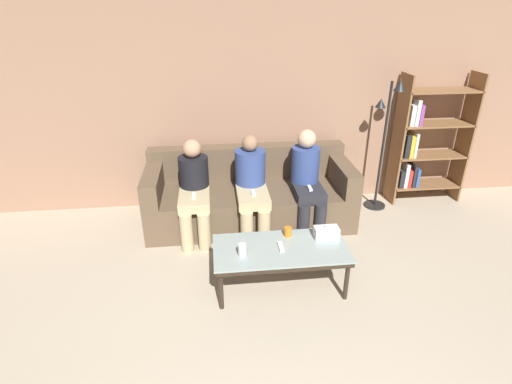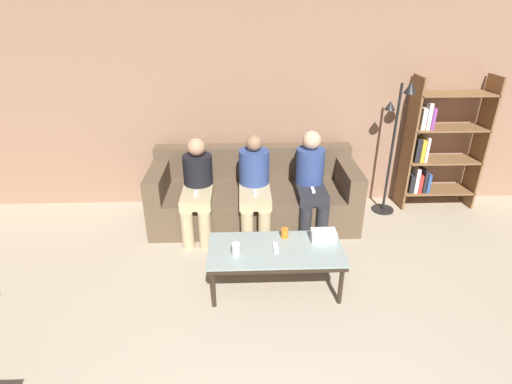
{
  "view_description": "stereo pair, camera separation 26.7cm",
  "coord_description": "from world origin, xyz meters",
  "px_view_note": "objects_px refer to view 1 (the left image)",
  "views": [
    {
      "loc": [
        -0.4,
        -0.91,
        2.35
      ],
      "look_at": [
        0.0,
        2.57,
        0.67
      ],
      "focal_mm": 28.0,
      "sensor_mm": 36.0,
      "label": 1
    },
    {
      "loc": [
        -0.13,
        -0.93,
        2.35
      ],
      "look_at": [
        0.0,
        2.57,
        0.67
      ],
      "focal_mm": 28.0,
      "sensor_mm": 36.0,
      "label": 2
    }
  ],
  "objects_px": {
    "standing_lamp": "(386,133)",
    "coffee_table": "(281,251)",
    "seated_person_left_end": "(194,187)",
    "cup_near_left": "(242,250)",
    "cup_near_right": "(288,232)",
    "seated_person_mid_left": "(251,183)",
    "tissue_box": "(326,232)",
    "game_remote": "(281,247)",
    "bookshelf": "(422,144)",
    "seated_person_mid_right": "(307,178)",
    "couch": "(250,196)"
  },
  "relations": [
    {
      "from": "cup_near_left",
      "to": "seated_person_mid_left",
      "type": "relative_size",
      "value": 0.11
    },
    {
      "from": "seated_person_left_end",
      "to": "seated_person_mid_right",
      "type": "height_order",
      "value": "seated_person_mid_right"
    },
    {
      "from": "seated_person_left_end",
      "to": "seated_person_mid_right",
      "type": "xyz_separation_m",
      "value": [
        1.23,
        0.03,
        0.03
      ]
    },
    {
      "from": "tissue_box",
      "to": "seated_person_mid_left",
      "type": "distance_m",
      "value": 1.09
    },
    {
      "from": "couch",
      "to": "standing_lamp",
      "type": "height_order",
      "value": "standing_lamp"
    },
    {
      "from": "couch",
      "to": "tissue_box",
      "type": "xyz_separation_m",
      "value": [
        0.58,
        -1.15,
        0.16
      ]
    },
    {
      "from": "cup_near_left",
      "to": "seated_person_left_end",
      "type": "distance_m",
      "value": 1.2
    },
    {
      "from": "cup_near_left",
      "to": "couch",
      "type": "bearing_deg",
      "value": 81.82
    },
    {
      "from": "coffee_table",
      "to": "seated_person_mid_right",
      "type": "xyz_separation_m",
      "value": [
        0.47,
        1.06,
        0.21
      ]
    },
    {
      "from": "cup_near_left",
      "to": "bookshelf",
      "type": "height_order",
      "value": "bookshelf"
    },
    {
      "from": "bookshelf",
      "to": "seated_person_mid_left",
      "type": "bearing_deg",
      "value": -166.44
    },
    {
      "from": "couch",
      "to": "bookshelf",
      "type": "height_order",
      "value": "bookshelf"
    },
    {
      "from": "cup_near_left",
      "to": "seated_person_left_end",
      "type": "bearing_deg",
      "value": 110.71
    },
    {
      "from": "cup_near_right",
      "to": "seated_person_mid_left",
      "type": "relative_size",
      "value": 0.08
    },
    {
      "from": "coffee_table",
      "to": "seated_person_mid_right",
      "type": "height_order",
      "value": "seated_person_mid_right"
    },
    {
      "from": "couch",
      "to": "coffee_table",
      "type": "height_order",
      "value": "couch"
    },
    {
      "from": "seated_person_mid_left",
      "to": "standing_lamp",
      "type": "bearing_deg",
      "value": 13.3
    },
    {
      "from": "cup_near_left",
      "to": "seated_person_mid_left",
      "type": "distance_m",
      "value": 1.14
    },
    {
      "from": "tissue_box",
      "to": "game_remote",
      "type": "bearing_deg",
      "value": -164.61
    },
    {
      "from": "game_remote",
      "to": "seated_person_mid_left",
      "type": "bearing_deg",
      "value": 98.13
    },
    {
      "from": "cup_near_right",
      "to": "seated_person_mid_right",
      "type": "distance_m",
      "value": 0.96
    },
    {
      "from": "cup_near_left",
      "to": "tissue_box",
      "type": "distance_m",
      "value": 0.8
    },
    {
      "from": "cup_near_right",
      "to": "seated_person_mid_left",
      "type": "distance_m",
      "value": 0.9
    },
    {
      "from": "seated_person_left_end",
      "to": "standing_lamp",
      "type": "bearing_deg",
      "value": 9.82
    },
    {
      "from": "coffee_table",
      "to": "cup_near_left",
      "type": "bearing_deg",
      "value": -166.03
    },
    {
      "from": "bookshelf",
      "to": "seated_person_mid_right",
      "type": "distance_m",
      "value": 1.65
    },
    {
      "from": "couch",
      "to": "seated_person_left_end",
      "type": "height_order",
      "value": "seated_person_left_end"
    },
    {
      "from": "cup_near_right",
      "to": "standing_lamp",
      "type": "relative_size",
      "value": 0.06
    },
    {
      "from": "couch",
      "to": "tissue_box",
      "type": "height_order",
      "value": "couch"
    },
    {
      "from": "seated_person_mid_left",
      "to": "coffee_table",
      "type": "bearing_deg",
      "value": -81.87
    },
    {
      "from": "cup_near_right",
      "to": "seated_person_left_end",
      "type": "xyz_separation_m",
      "value": [
        -0.86,
        0.85,
        0.1
      ]
    },
    {
      "from": "seated_person_left_end",
      "to": "seated_person_mid_left",
      "type": "height_order",
      "value": "seated_person_mid_left"
    },
    {
      "from": "cup_near_right",
      "to": "game_remote",
      "type": "distance_m",
      "value": 0.21
    },
    {
      "from": "cup_near_right",
      "to": "game_remote",
      "type": "relative_size",
      "value": 0.59
    },
    {
      "from": "seated_person_left_end",
      "to": "bookshelf",
      "type": "bearing_deg",
      "value": 10.73
    },
    {
      "from": "cup_near_left",
      "to": "seated_person_left_end",
      "type": "xyz_separation_m",
      "value": [
        -0.42,
        1.12,
        0.09
      ]
    },
    {
      "from": "couch",
      "to": "cup_near_right",
      "type": "relative_size",
      "value": 26.16
    },
    {
      "from": "tissue_box",
      "to": "game_remote",
      "type": "height_order",
      "value": "tissue_box"
    },
    {
      "from": "game_remote",
      "to": "seated_person_left_end",
      "type": "bearing_deg",
      "value": 126.56
    },
    {
      "from": "cup_near_left",
      "to": "seated_person_mid_left",
      "type": "height_order",
      "value": "seated_person_mid_left"
    },
    {
      "from": "cup_near_right",
      "to": "seated_person_left_end",
      "type": "height_order",
      "value": "seated_person_left_end"
    },
    {
      "from": "cup_near_right",
      "to": "seated_person_mid_left",
      "type": "xyz_separation_m",
      "value": [
        -0.24,
        0.85,
        0.11
      ]
    },
    {
      "from": "cup_near_right",
      "to": "seated_person_left_end",
      "type": "relative_size",
      "value": 0.08
    },
    {
      "from": "seated_person_left_end",
      "to": "seated_person_mid_right",
      "type": "relative_size",
      "value": 0.94
    },
    {
      "from": "seated_person_mid_right",
      "to": "game_remote",
      "type": "bearing_deg",
      "value": -113.92
    },
    {
      "from": "game_remote",
      "to": "seated_person_mid_left",
      "type": "height_order",
      "value": "seated_person_mid_left"
    },
    {
      "from": "tissue_box",
      "to": "cup_near_right",
      "type": "bearing_deg",
      "value": 170.07
    },
    {
      "from": "coffee_table",
      "to": "tissue_box",
      "type": "relative_size",
      "value": 5.33
    },
    {
      "from": "standing_lamp",
      "to": "coffee_table",
      "type": "bearing_deg",
      "value": -136.09
    },
    {
      "from": "standing_lamp",
      "to": "seated_person_mid_left",
      "type": "bearing_deg",
      "value": -166.7
    }
  ]
}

